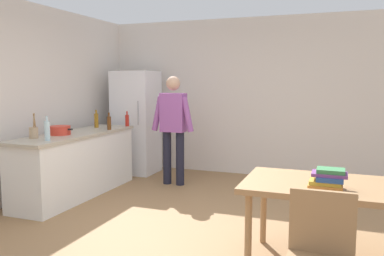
{
  "coord_description": "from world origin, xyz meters",
  "views": [
    {
      "loc": [
        1.48,
        -3.82,
        1.61
      ],
      "look_at": [
        -0.42,
        1.26,
        0.98
      ],
      "focal_mm": 37.21,
      "sensor_mm": 36.0,
      "label": 1
    }
  ],
  "objects_px": {
    "bottle_oil_amber": "(96,120)",
    "bottle_water_clear": "(47,130)",
    "person": "(173,123)",
    "utensil_jar": "(34,132)",
    "chair": "(320,253)",
    "cooking_pot": "(60,130)",
    "bottle_beer_brown": "(109,123)",
    "dining_table": "(327,192)",
    "refrigerator": "(136,122)",
    "bottle_sauce_red": "(127,120)",
    "book_stack": "(328,179)"
  },
  "relations": [
    {
      "from": "bottle_oil_amber",
      "to": "bottle_water_clear",
      "type": "xyz_separation_m",
      "value": [
        0.25,
        -1.41,
        0.01
      ]
    },
    {
      "from": "person",
      "to": "utensil_jar",
      "type": "distance_m",
      "value": 2.07
    },
    {
      "from": "chair",
      "to": "cooking_pot",
      "type": "relative_size",
      "value": 2.28
    },
    {
      "from": "person",
      "to": "cooking_pot",
      "type": "relative_size",
      "value": 4.25
    },
    {
      "from": "chair",
      "to": "bottle_water_clear",
      "type": "xyz_separation_m",
      "value": [
        -3.25,
        1.32,
        0.49
      ]
    },
    {
      "from": "cooking_pot",
      "to": "bottle_water_clear",
      "type": "relative_size",
      "value": 1.33
    },
    {
      "from": "cooking_pot",
      "to": "bottle_beer_brown",
      "type": "height_order",
      "value": "bottle_beer_brown"
    },
    {
      "from": "utensil_jar",
      "to": "bottle_water_clear",
      "type": "distance_m",
      "value": 0.33
    },
    {
      "from": "dining_table",
      "to": "chair",
      "type": "xyz_separation_m",
      "value": [
        -0.0,
        -0.97,
        -0.14
      ]
    },
    {
      "from": "utensil_jar",
      "to": "bottle_oil_amber",
      "type": "bearing_deg",
      "value": 87.44
    },
    {
      "from": "refrigerator",
      "to": "dining_table",
      "type": "bearing_deg",
      "value": -39.29
    },
    {
      "from": "refrigerator",
      "to": "person",
      "type": "xyz_separation_m",
      "value": [
        0.95,
        -0.55,
        0.08
      ]
    },
    {
      "from": "chair",
      "to": "cooking_pot",
      "type": "distance_m",
      "value": 3.95
    },
    {
      "from": "utensil_jar",
      "to": "bottle_sauce_red",
      "type": "height_order",
      "value": "utensil_jar"
    },
    {
      "from": "chair",
      "to": "bottle_beer_brown",
      "type": "xyz_separation_m",
      "value": [
        -3.15,
        2.54,
        0.47
      ]
    },
    {
      "from": "refrigerator",
      "to": "dining_table",
      "type": "height_order",
      "value": "refrigerator"
    },
    {
      "from": "chair",
      "to": "cooking_pot",
      "type": "bearing_deg",
      "value": 160.86
    },
    {
      "from": "dining_table",
      "to": "utensil_jar",
      "type": "xyz_separation_m",
      "value": [
        -3.56,
        0.46,
        0.31
      ]
    },
    {
      "from": "bottle_sauce_red",
      "to": "bottle_oil_amber",
      "type": "bearing_deg",
      "value": -135.32
    },
    {
      "from": "person",
      "to": "bottle_beer_brown",
      "type": "height_order",
      "value": "person"
    },
    {
      "from": "bottle_water_clear",
      "to": "refrigerator",
      "type": "bearing_deg",
      "value": 91.25
    },
    {
      "from": "person",
      "to": "utensil_jar",
      "type": "xyz_separation_m",
      "value": [
        -1.21,
        -1.68,
        0.0
      ]
    },
    {
      "from": "chair",
      "to": "bottle_beer_brown",
      "type": "height_order",
      "value": "bottle_beer_brown"
    },
    {
      "from": "bottle_sauce_red",
      "to": "book_stack",
      "type": "xyz_separation_m",
      "value": [
        3.16,
        -2.31,
        -0.17
      ]
    },
    {
      "from": "bottle_water_clear",
      "to": "bottle_beer_brown",
      "type": "xyz_separation_m",
      "value": [
        0.1,
        1.22,
        -0.02
      ]
    },
    {
      "from": "person",
      "to": "dining_table",
      "type": "xyz_separation_m",
      "value": [
        2.35,
        -2.15,
        -0.31
      ]
    },
    {
      "from": "refrigerator",
      "to": "dining_table",
      "type": "relative_size",
      "value": 1.29
    },
    {
      "from": "bottle_water_clear",
      "to": "bottle_beer_brown",
      "type": "bearing_deg",
      "value": 85.19
    },
    {
      "from": "chair",
      "to": "bottle_oil_amber",
      "type": "bearing_deg",
      "value": 150.67
    },
    {
      "from": "cooking_pot",
      "to": "utensil_jar",
      "type": "height_order",
      "value": "utensil_jar"
    },
    {
      "from": "bottle_oil_amber",
      "to": "bottle_sauce_red",
      "type": "distance_m",
      "value": 0.49
    },
    {
      "from": "bottle_oil_amber",
      "to": "bottle_sauce_red",
      "type": "xyz_separation_m",
      "value": [
        0.35,
        0.35,
        -0.02
      ]
    },
    {
      "from": "chair",
      "to": "utensil_jar",
      "type": "distance_m",
      "value": 3.86
    },
    {
      "from": "cooking_pot",
      "to": "bottle_beer_brown",
      "type": "distance_m",
      "value": 0.78
    },
    {
      "from": "bottle_water_clear",
      "to": "bottle_sauce_red",
      "type": "xyz_separation_m",
      "value": [
        0.1,
        1.76,
        -0.03
      ]
    },
    {
      "from": "dining_table",
      "to": "refrigerator",
      "type": "bearing_deg",
      "value": 140.71
    },
    {
      "from": "utensil_jar",
      "to": "book_stack",
      "type": "relative_size",
      "value": 1.07
    },
    {
      "from": "chair",
      "to": "bottle_sauce_red",
      "type": "relative_size",
      "value": 3.79
    },
    {
      "from": "person",
      "to": "book_stack",
      "type": "distance_m",
      "value": 3.33
    },
    {
      "from": "person",
      "to": "bottle_sauce_red",
      "type": "distance_m",
      "value": 0.8
    },
    {
      "from": "utensil_jar",
      "to": "bottle_sauce_red",
      "type": "xyz_separation_m",
      "value": [
        0.41,
        1.65,
        0.02
      ]
    },
    {
      "from": "cooking_pot",
      "to": "bottle_sauce_red",
      "type": "xyz_separation_m",
      "value": [
        0.32,
        1.25,
        0.04
      ]
    },
    {
      "from": "chair",
      "to": "bottle_oil_amber",
      "type": "xyz_separation_m",
      "value": [
        -3.5,
        2.73,
        0.48
      ]
    },
    {
      "from": "utensil_jar",
      "to": "bottle_oil_amber",
      "type": "distance_m",
      "value": 1.3
    },
    {
      "from": "bottle_beer_brown",
      "to": "bottle_water_clear",
      "type": "bearing_deg",
      "value": -94.81
    },
    {
      "from": "bottle_sauce_red",
      "to": "chair",
      "type": "bearing_deg",
      "value": -44.36
    },
    {
      "from": "dining_table",
      "to": "bottle_beer_brown",
      "type": "xyz_separation_m",
      "value": [
        -3.15,
        1.57,
        0.33
      ]
    },
    {
      "from": "dining_table",
      "to": "book_stack",
      "type": "distance_m",
      "value": 0.25
    },
    {
      "from": "bottle_sauce_red",
      "to": "cooking_pot",
      "type": "bearing_deg",
      "value": -104.5
    },
    {
      "from": "cooking_pot",
      "to": "bottle_oil_amber",
      "type": "height_order",
      "value": "bottle_oil_amber"
    }
  ]
}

